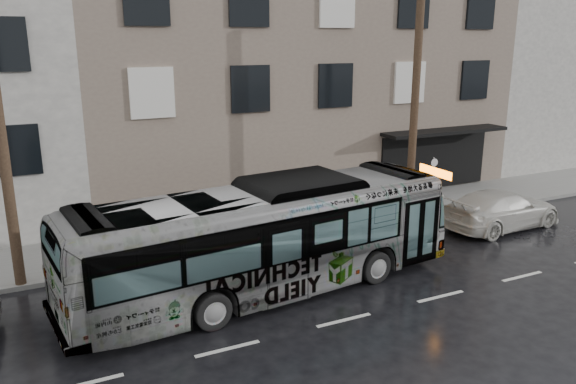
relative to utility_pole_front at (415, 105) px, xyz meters
name	(u,v)px	position (x,y,z in m)	size (l,w,h in m)	color
ground	(300,284)	(-6.50, -3.30, -4.65)	(120.00, 120.00, 0.00)	black
sidewalk	(241,232)	(-6.50, 1.60, -4.58)	(90.00, 3.60, 0.15)	gray
building_taupe	(275,71)	(-1.50, 9.40, 0.85)	(20.00, 12.00, 11.00)	gray
building_filler	(542,56)	(17.50, 9.40, 1.35)	(18.00, 12.00, 12.00)	beige
utility_pole_front	(415,105)	(0.00, 0.00, 0.00)	(0.30, 0.30, 9.00)	#4D3926
utility_pole_rear	(0,131)	(-14.00, 0.00, 0.00)	(0.30, 0.30, 9.00)	#4D3926
sign_post	(432,187)	(1.10, 0.00, -3.30)	(0.06, 0.06, 2.40)	slate
bus	(266,239)	(-7.60, -3.33, -3.04)	(2.71, 11.59, 3.23)	#B2B2B2
white_sedan	(501,209)	(2.82, -2.05, -3.91)	(2.08, 5.12, 1.49)	beige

